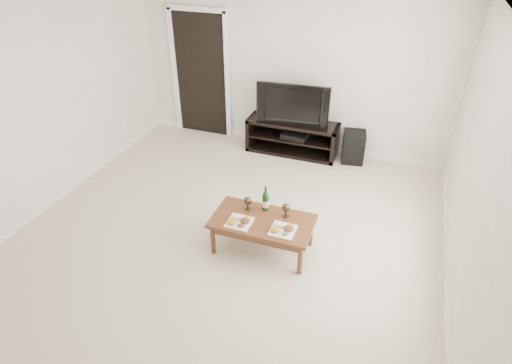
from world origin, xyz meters
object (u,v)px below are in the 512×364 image
object	(u,v)px
subwoofer	(353,147)
television	(294,102)
coffee_table	(262,234)
media_console	(292,137)

from	to	relation	value
subwoofer	television	bearing A→B (deg)	173.68
coffee_table	television	bearing A→B (deg)	97.94
media_console	coffee_table	world-z (taller)	media_console
subwoofer	coffee_table	world-z (taller)	subwoofer
coffee_table	subwoofer	bearing A→B (deg)	75.43
subwoofer	coffee_table	bearing A→B (deg)	-114.16
media_console	subwoofer	xyz separation A→B (m)	(0.98, 0.06, -0.03)
television	coffee_table	size ratio (longest dim) A/B	0.98
media_console	subwoofer	bearing A→B (deg)	3.27
television	subwoofer	xyz separation A→B (m)	(0.98, 0.06, -0.63)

